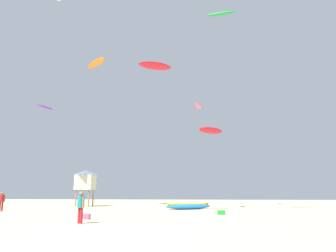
% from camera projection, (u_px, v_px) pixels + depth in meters
% --- Properties ---
extents(ground_plane, '(120.00, 120.00, 0.00)m').
position_uv_depth(ground_plane, '(109.00, 236.00, 11.91)').
color(ground_plane, '#C6B28C').
extents(person_foreground, '(0.47, 0.37, 1.65)m').
position_uv_depth(person_foreground, '(81.00, 205.00, 16.96)').
color(person_foreground, '#B21E23').
rests_on(person_foreground, ground).
extents(person_midground, '(0.46, 0.37, 1.64)m').
position_uv_depth(person_midground, '(2.00, 200.00, 27.63)').
color(person_midground, '#B21E23').
rests_on(person_midground, ground).
extents(kite_grounded_near, '(4.87, 3.73, 0.63)m').
position_uv_depth(kite_grounded_near, '(188.00, 206.00, 30.85)').
color(kite_grounded_near, blue).
rests_on(kite_grounded_near, ground).
extents(lifeguard_tower, '(2.30, 2.30, 4.15)m').
position_uv_depth(lifeguard_tower, '(86.00, 180.00, 37.69)').
color(lifeguard_tower, '#8C704C').
rests_on(lifeguard_tower, ground).
extents(cooler_box, '(0.56, 0.36, 0.32)m').
position_uv_depth(cooler_box, '(221.00, 213.00, 23.34)').
color(cooler_box, green).
rests_on(cooler_box, ground).
extents(gear_bag, '(0.56, 0.36, 0.32)m').
position_uv_depth(gear_bag, '(85.00, 217.00, 19.51)').
color(gear_bag, '#E5598C').
rests_on(gear_bag, ground).
extents(kite_aloft_0, '(2.00, 3.42, 0.73)m').
position_uv_depth(kite_aloft_0, '(45.00, 107.00, 48.62)').
color(kite_aloft_0, purple).
extents(kite_aloft_1, '(3.99, 3.60, 1.03)m').
position_uv_depth(kite_aloft_1, '(211.00, 131.00, 44.68)').
color(kite_aloft_1, red).
extents(kite_aloft_2, '(2.92, 1.30, 0.57)m').
position_uv_depth(kite_aloft_2, '(221.00, 14.00, 30.06)').
color(kite_aloft_2, green).
extents(kite_aloft_5, '(3.13, 2.12, 0.72)m').
position_uv_depth(kite_aloft_5, '(155.00, 66.00, 29.11)').
color(kite_aloft_5, red).
extents(kite_aloft_6, '(0.86, 2.43, 0.30)m').
position_uv_depth(kite_aloft_6, '(198.00, 106.00, 34.19)').
color(kite_aloft_6, '#E5598C').
extents(kite_aloft_7, '(3.87, 4.00, 0.59)m').
position_uv_depth(kite_aloft_7, '(96.00, 63.00, 40.90)').
color(kite_aloft_7, orange).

